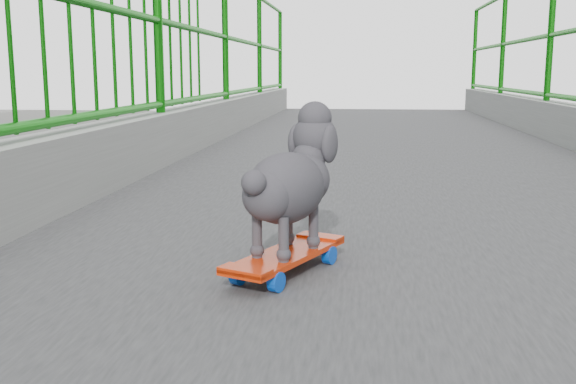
# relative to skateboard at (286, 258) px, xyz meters

# --- Properties ---
(skateboard) EXTENTS (0.31, 0.47, 0.06)m
(skateboard) POSITION_rel_skateboard_xyz_m (0.00, 0.00, 0.00)
(skateboard) COLOR red
(skateboard) RESTS_ON footbridge
(poodle) EXTENTS (0.28, 0.41, 0.37)m
(poodle) POSITION_rel_skateboard_xyz_m (0.01, 0.02, 0.21)
(poodle) COLOR #28252A
(poodle) RESTS_ON skateboard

